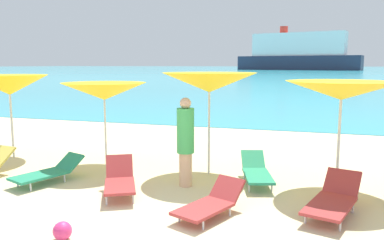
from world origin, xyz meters
The scene contains 14 objects.
ground_plane centered at (0.00, 10.00, -0.15)m, with size 50.00×100.00×0.30m, color beige.
ocean_water centered at (0.00, 230.58, 0.01)m, with size 650.00×440.00×0.02m, color #38B7CC.
umbrella_0 centered at (-5.51, 4.13, 1.96)m, with size 2.01×2.01×2.23m.
umbrella_1 centered at (-2.63, 4.06, 1.86)m, with size 2.26×2.26×2.07m.
umbrella_2 centered at (-0.02, 4.16, 2.10)m, with size 2.22×2.22×2.32m.
umbrella_3 centered at (2.75, 3.75, 2.00)m, with size 2.31×2.31×2.19m.
lounge_chair_1 centered at (0.68, 1.67, 0.23)m, with size 1.04×1.48×0.54m.
lounge_chair_3 centered at (-3.10, 2.45, 0.24)m, with size 1.07×1.62×0.51m.
lounge_chair_6 centered at (-1.26, 2.16, 0.31)m, with size 1.09×1.41×0.68m.
lounge_chair_7 centered at (1.15, 3.70, 0.27)m, with size 0.93×1.63×0.56m.
lounge_chair_8 centered at (2.63, 2.35, 0.27)m, with size 1.05×1.74×0.61m.
beachgoer_0 centered at (-0.23, 3.10, 0.98)m, with size 0.36×0.36×1.84m.
beach_ball centered at (-1.14, 0.17, 0.14)m, with size 0.27×0.27×0.27m, color #D83372.
cruise_ship centered at (-4.88, 172.96, 7.07)m, with size 53.00×20.98×18.87m.
Camera 1 is at (2.23, -4.37, 2.51)m, focal length 36.56 mm.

